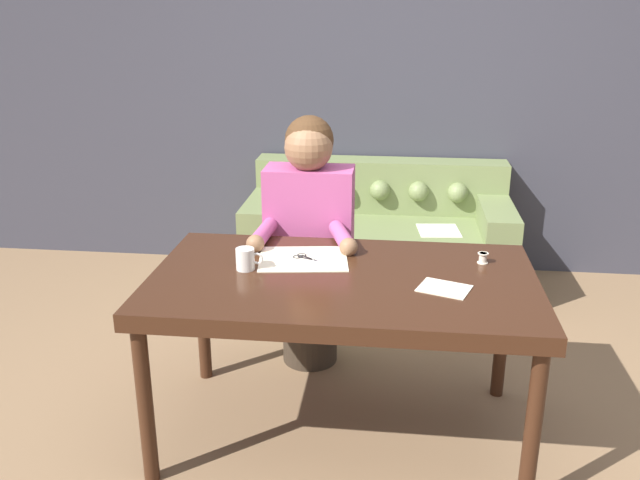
{
  "coord_description": "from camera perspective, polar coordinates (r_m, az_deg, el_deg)",
  "views": [
    {
      "loc": [
        0.07,
        -2.48,
        1.77
      ],
      "look_at": [
        -0.23,
        0.15,
        0.83
      ],
      "focal_mm": 38.0,
      "sensor_mm": 36.0,
      "label": 1
    }
  ],
  "objects": [
    {
      "name": "pattern_paper_main",
      "position": [
        2.87,
        -1.43,
        -1.6
      ],
      "size": [
        0.41,
        0.34,
        0.0
      ],
      "color": "beige",
      "rests_on": "dining_table"
    },
    {
      "name": "thread_spool",
      "position": [
        2.9,
        13.55,
        -1.48
      ],
      "size": [
        0.04,
        0.04,
        0.05
      ],
      "color": "beige",
      "rests_on": "dining_table"
    },
    {
      "name": "couch",
      "position": [
        4.39,
        4.9,
        -0.23
      ],
      "size": [
        1.64,
        0.81,
        0.79
      ],
      "color": "olive",
      "rests_on": "ground_plane"
    },
    {
      "name": "pattern_paper_offcut",
      "position": [
        2.62,
        10.42,
        -4.03
      ],
      "size": [
        0.23,
        0.2,
        0.0
      ],
      "color": "beige",
      "rests_on": "dining_table"
    },
    {
      "name": "dining_table",
      "position": [
        2.73,
        1.94,
        -4.35
      ],
      "size": [
        1.54,
        0.9,
        0.73
      ],
      "color": "#381E11",
      "rests_on": "ground_plane"
    },
    {
      "name": "wall_back",
      "position": [
        4.57,
        5.84,
        13.49
      ],
      "size": [
        8.0,
        0.06,
        2.6
      ],
      "color": "#383842",
      "rests_on": "ground_plane"
    },
    {
      "name": "scissors",
      "position": [
        2.87,
        -1.06,
        -1.57
      ],
      "size": [
        0.2,
        0.15,
        0.01
      ],
      "color": "silver",
      "rests_on": "dining_table"
    },
    {
      "name": "person",
      "position": [
        3.32,
        -0.91,
        0.05
      ],
      "size": [
        0.49,
        0.56,
        1.27
      ],
      "color": "#33281E",
      "rests_on": "ground_plane"
    },
    {
      "name": "ground_plane",
      "position": [
        3.04,
        4.18,
        -16.11
      ],
      "size": [
        16.0,
        16.0,
        0.0
      ],
      "primitive_type": "plane",
      "color": "#846647"
    },
    {
      "name": "mug",
      "position": [
        2.77,
        -6.27,
        -1.6
      ],
      "size": [
        0.11,
        0.08,
        0.09
      ],
      "color": "silver",
      "rests_on": "dining_table"
    }
  ]
}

